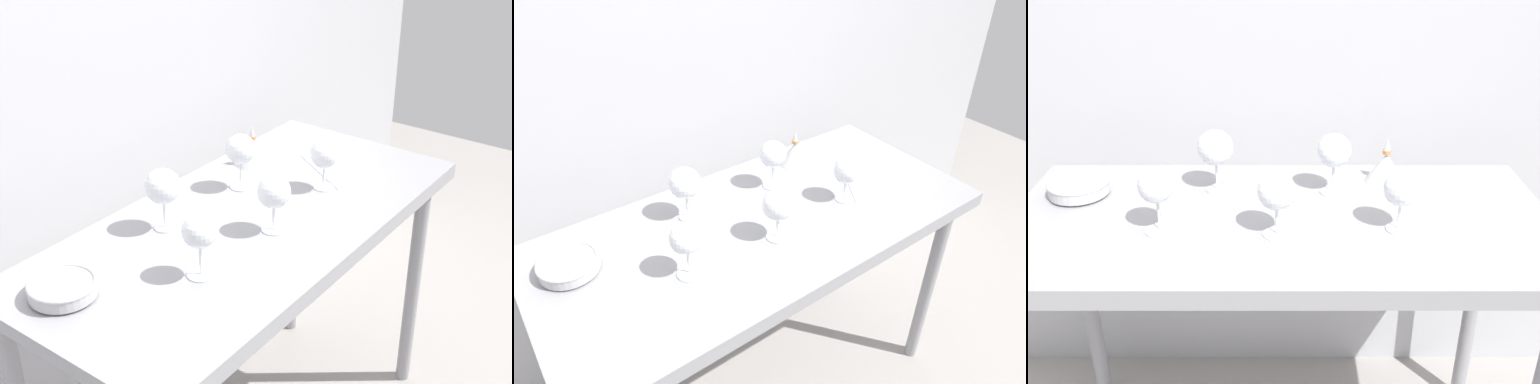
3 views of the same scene
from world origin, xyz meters
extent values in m
cube|color=#B3B3B8|center=(0.00, 0.49, 1.30)|extent=(3.80, 0.04, 2.60)
cube|color=gray|center=(0.00, 0.00, 0.88)|extent=(1.40, 0.64, 0.04)
cube|color=gray|center=(0.00, -0.33, 0.88)|extent=(1.40, 0.01, 0.05)
cylinder|color=gray|center=(-0.64, 0.26, 0.43)|extent=(0.05, 0.05, 0.86)
cylinder|color=gray|center=(0.64, 0.26, 0.43)|extent=(0.05, 0.05, 0.86)
cylinder|color=white|center=(-0.01, -0.10, 0.90)|extent=(0.07, 0.07, 0.00)
cylinder|color=white|center=(-0.01, -0.10, 0.94)|extent=(0.01, 0.01, 0.08)
sphere|color=white|center=(-0.01, -0.10, 1.02)|extent=(0.09, 0.09, 0.09)
cylinder|color=maroon|center=(-0.01, -0.10, 1.00)|extent=(0.06, 0.06, 0.03)
cylinder|color=white|center=(0.15, 0.13, 0.90)|extent=(0.07, 0.07, 0.00)
cylinder|color=white|center=(0.15, 0.13, 0.95)|extent=(0.01, 0.01, 0.08)
sphere|color=white|center=(0.15, 0.13, 1.03)|extent=(0.09, 0.09, 0.09)
cylinder|color=#5C0E15|center=(0.15, 0.13, 1.01)|extent=(0.06, 0.06, 0.03)
cylinder|color=white|center=(-0.18, 0.14, 0.90)|extent=(0.06, 0.06, 0.00)
cylinder|color=white|center=(-0.18, 0.14, 0.95)|extent=(0.01, 0.01, 0.08)
sphere|color=white|center=(-0.18, 0.14, 1.03)|extent=(0.10, 0.10, 0.10)
cylinder|color=maroon|center=(-0.18, 0.14, 1.01)|extent=(0.07, 0.07, 0.02)
cylinder|color=white|center=(0.29, -0.08, 0.90)|extent=(0.06, 0.06, 0.00)
cylinder|color=white|center=(0.29, -0.08, 0.94)|extent=(0.01, 0.01, 0.07)
sphere|color=white|center=(0.29, -0.08, 1.01)|extent=(0.09, 0.09, 0.09)
cylinder|color=maroon|center=(0.29, -0.08, 1.00)|extent=(0.06, 0.06, 0.03)
cylinder|color=white|center=(-0.29, -0.08, 0.90)|extent=(0.07, 0.07, 0.00)
cylinder|color=white|center=(-0.29, -0.08, 0.95)|extent=(0.01, 0.01, 0.08)
sphere|color=white|center=(-0.29, -0.08, 1.03)|extent=(0.09, 0.09, 0.09)
cylinder|color=maroon|center=(-0.29, -0.08, 1.01)|extent=(0.06, 0.06, 0.03)
cube|color=white|center=(0.45, -0.05, 0.90)|extent=(0.28, 0.32, 0.00)
cylinder|color=beige|center=(-0.55, 0.12, 0.90)|extent=(0.13, 0.13, 0.01)
cylinder|color=#B7B7BC|center=(-0.55, 0.12, 0.92)|extent=(0.16, 0.16, 0.03)
torus|color=#B7B7BC|center=(-0.55, 0.12, 0.94)|extent=(0.17, 0.17, 0.01)
cone|color=silver|center=(0.30, 0.20, 0.94)|extent=(0.12, 0.12, 0.09)
cylinder|color=#C17F4C|center=(0.30, 0.20, 0.99)|extent=(0.02, 0.02, 0.01)
cone|color=silver|center=(0.30, 0.20, 1.01)|extent=(0.02, 0.02, 0.03)
camera|label=1|loc=(-1.39, -1.07, 1.89)|focal=50.20mm
camera|label=2|loc=(-0.65, -0.95, 1.80)|focal=32.37mm
camera|label=3|loc=(0.01, -1.32, 1.62)|focal=40.88mm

